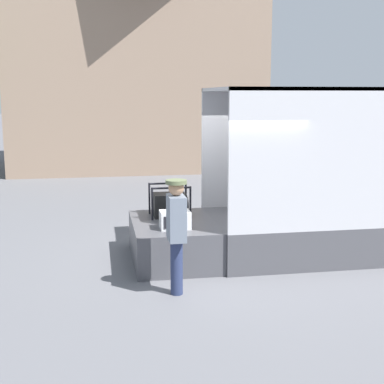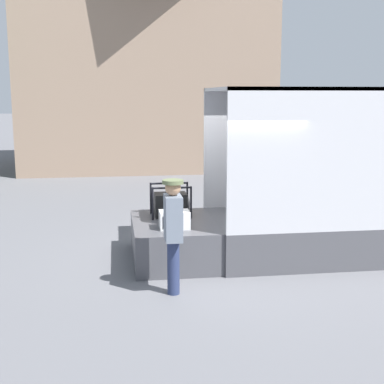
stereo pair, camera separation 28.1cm
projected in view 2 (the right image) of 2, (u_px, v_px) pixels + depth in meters
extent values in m
plane|color=slate|center=(213.00, 258.00, 9.61)|extent=(160.00, 160.00, 0.00)
cube|color=#4C4C51|center=(325.00, 235.00, 9.84)|extent=(4.19, 2.20, 0.70)
cube|color=silver|center=(308.00, 148.00, 10.61)|extent=(4.19, 0.06, 2.31)
cube|color=silver|center=(355.00, 160.00, 8.53)|extent=(4.19, 0.06, 2.31)
cube|color=silver|center=(332.00, 89.00, 9.37)|extent=(4.19, 2.20, 0.06)
cylinder|color=silver|center=(308.00, 212.00, 9.21)|extent=(0.31, 0.31, 0.38)
cube|color=#B2A893|center=(332.00, 204.00, 10.26)|extent=(0.44, 0.32, 0.26)
cube|color=olive|center=(346.00, 217.00, 9.11)|extent=(0.44, 0.32, 0.26)
cube|color=#B2A893|center=(366.00, 202.00, 10.33)|extent=(0.44, 0.32, 0.28)
cube|color=#4C4C51|center=(174.00, 240.00, 9.44)|extent=(1.43, 2.09, 0.70)
cube|color=white|center=(174.00, 220.00, 8.86)|extent=(0.50, 0.36, 0.29)
cube|color=black|center=(173.00, 222.00, 8.67)|extent=(0.32, 0.01, 0.20)
cube|color=black|center=(171.00, 205.00, 9.74)|extent=(0.58, 0.43, 0.42)
cylinder|color=slate|center=(183.00, 203.00, 9.77)|extent=(0.22, 0.24, 0.24)
cylinder|color=black|center=(153.00, 204.00, 9.43)|extent=(0.04, 0.04, 0.59)
cylinder|color=black|center=(191.00, 203.00, 9.53)|extent=(0.04, 0.04, 0.59)
cylinder|color=black|center=(151.00, 198.00, 9.92)|extent=(0.04, 0.04, 0.59)
cylinder|color=black|center=(187.00, 197.00, 10.02)|extent=(0.04, 0.04, 0.59)
cylinder|color=black|center=(172.00, 188.00, 9.43)|extent=(0.68, 0.04, 0.04)
cylinder|color=black|center=(169.00, 183.00, 9.92)|extent=(0.68, 0.04, 0.04)
cylinder|color=navy|center=(173.00, 267.00, 7.80)|extent=(0.18, 0.18, 0.82)
cube|color=slate|center=(173.00, 218.00, 7.66)|extent=(0.24, 0.44, 0.65)
sphere|color=tan|center=(173.00, 188.00, 7.59)|extent=(0.23, 0.23, 0.23)
cylinder|color=#606B47|center=(173.00, 182.00, 7.57)|extent=(0.31, 0.31, 0.06)
cube|color=gray|center=(145.00, 79.00, 22.03)|extent=(9.49, 6.75, 7.06)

